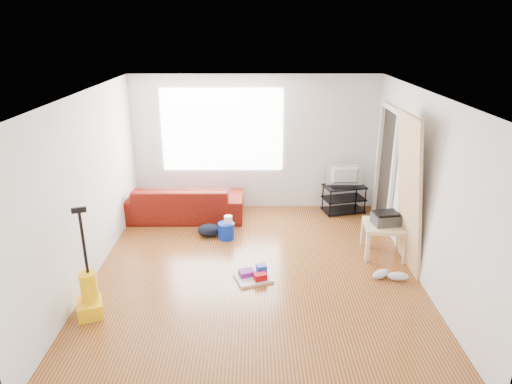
{
  "coord_description": "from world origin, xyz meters",
  "views": [
    {
      "loc": [
        -0.01,
        -5.69,
        3.31
      ],
      "look_at": [
        0.01,
        0.6,
        0.99
      ],
      "focal_mm": 32.0,
      "sensor_mm": 36.0,
      "label": 1
    }
  ],
  "objects_px": {
    "sofa": "(184,218)",
    "vacuum": "(89,296)",
    "cleaning_tray": "(254,276)",
    "tv_stand": "(344,198)",
    "side_table": "(385,229)",
    "backpack": "(209,236)",
    "bucket": "(226,238)"
  },
  "relations": [
    {
      "from": "backpack",
      "to": "side_table",
      "type": "bearing_deg",
      "value": -18.46
    },
    {
      "from": "tv_stand",
      "to": "side_table",
      "type": "bearing_deg",
      "value": -93.26
    },
    {
      "from": "sofa",
      "to": "cleaning_tray",
      "type": "bearing_deg",
      "value": 121.09
    },
    {
      "from": "side_table",
      "to": "cleaning_tray",
      "type": "relative_size",
      "value": 1.17
    },
    {
      "from": "cleaning_tray",
      "to": "sofa",
      "type": "bearing_deg",
      "value": 121.09
    },
    {
      "from": "cleaning_tray",
      "to": "vacuum",
      "type": "height_order",
      "value": "vacuum"
    },
    {
      "from": "bucket",
      "to": "backpack",
      "type": "xyz_separation_m",
      "value": [
        -0.3,
        0.1,
        0.0
      ]
    },
    {
      "from": "sofa",
      "to": "cleaning_tray",
      "type": "relative_size",
      "value": 3.83
    },
    {
      "from": "side_table",
      "to": "vacuum",
      "type": "xyz_separation_m",
      "value": [
        -3.95,
        -1.53,
        -0.16
      ]
    },
    {
      "from": "tv_stand",
      "to": "bucket",
      "type": "bearing_deg",
      "value": -165.56
    },
    {
      "from": "sofa",
      "to": "bucket",
      "type": "height_order",
      "value": "sofa"
    },
    {
      "from": "sofa",
      "to": "backpack",
      "type": "xyz_separation_m",
      "value": [
        0.53,
        -0.76,
        0.0
      ]
    },
    {
      "from": "backpack",
      "to": "vacuum",
      "type": "xyz_separation_m",
      "value": [
        -1.23,
        -2.18,
        0.25
      ]
    },
    {
      "from": "sofa",
      "to": "bucket",
      "type": "distance_m",
      "value": 1.19
    },
    {
      "from": "cleaning_tray",
      "to": "side_table",
      "type": "bearing_deg",
      "value": 20.54
    },
    {
      "from": "side_table",
      "to": "backpack",
      "type": "bearing_deg",
      "value": 166.76
    },
    {
      "from": "sofa",
      "to": "backpack",
      "type": "relative_size",
      "value": 5.86
    },
    {
      "from": "tv_stand",
      "to": "cleaning_tray",
      "type": "xyz_separation_m",
      "value": [
        -1.67,
        -2.4,
        -0.22
      ]
    },
    {
      "from": "backpack",
      "to": "bucket",
      "type": "bearing_deg",
      "value": -23.48
    },
    {
      "from": "side_table",
      "to": "backpack",
      "type": "xyz_separation_m",
      "value": [
        -2.72,
        0.64,
        -0.41
      ]
    },
    {
      "from": "sofa",
      "to": "side_table",
      "type": "relative_size",
      "value": 3.28
    },
    {
      "from": "side_table",
      "to": "bucket",
      "type": "bearing_deg",
      "value": 167.39
    },
    {
      "from": "tv_stand",
      "to": "cleaning_tray",
      "type": "relative_size",
      "value": 1.46
    },
    {
      "from": "tv_stand",
      "to": "vacuum",
      "type": "distance_m",
      "value": 4.86
    },
    {
      "from": "tv_stand",
      "to": "vacuum",
      "type": "height_order",
      "value": "vacuum"
    },
    {
      "from": "side_table",
      "to": "vacuum",
      "type": "height_order",
      "value": "vacuum"
    },
    {
      "from": "cleaning_tray",
      "to": "vacuum",
      "type": "bearing_deg",
      "value": -158.08
    },
    {
      "from": "backpack",
      "to": "tv_stand",
      "type": "bearing_deg",
      "value": 17.76
    },
    {
      "from": "tv_stand",
      "to": "side_table",
      "type": "height_order",
      "value": "tv_stand"
    },
    {
      "from": "bucket",
      "to": "backpack",
      "type": "distance_m",
      "value": 0.31
    },
    {
      "from": "bucket",
      "to": "vacuum",
      "type": "height_order",
      "value": "vacuum"
    },
    {
      "from": "sofa",
      "to": "vacuum",
      "type": "relative_size",
      "value": 1.58
    }
  ]
}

